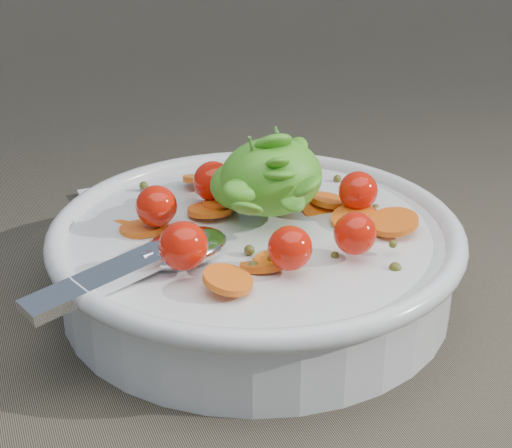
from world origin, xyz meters
name	(u,v)px	position (x,y,z in m)	size (l,w,h in m)	color
ground	(270,307)	(0.00, 0.00, 0.00)	(6.00, 6.00, 0.00)	brown
bowl	(256,254)	(0.00, 0.02, 0.03)	(0.31, 0.29, 0.13)	silver
napkin	(183,207)	(-0.01, 0.18, 0.00)	(0.16, 0.14, 0.01)	white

